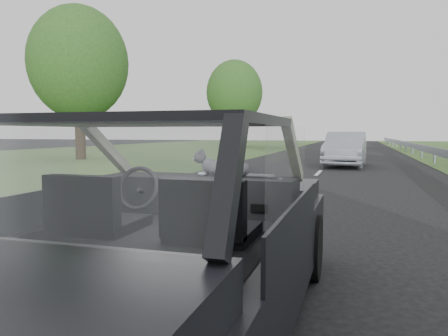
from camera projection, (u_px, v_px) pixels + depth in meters
The scene contains 10 objects.
ground at pixel (169, 327), 3.05m from camera, with size 140.00×140.00×0.00m, color black.
subject_car at pixel (168, 225), 2.99m from camera, with size 1.80×4.00×1.45m, color black.
dashboard at pixel (199, 194), 3.58m from camera, with size 1.58×0.45×0.30m, color black.
driver_seat at pixel (92, 206), 2.82m from camera, with size 0.50×0.72×0.42m, color black.
passenger_seat at pixel (209, 213), 2.58m from camera, with size 0.50×0.72×0.42m, color black.
steering_wheel at pixel (138, 188), 3.41m from camera, with size 0.36×0.36×0.04m, color black.
cat at pixel (226, 167), 3.53m from camera, with size 0.50×0.16×0.23m, color gray.
other_car at pixel (345, 149), 17.49m from camera, with size 1.65×4.19×1.38m, color #9BA0B1.
tree_5 at pixel (79, 85), 21.57m from camera, with size 4.85×4.85×7.35m, color #2A4F20, non-canonical shape.
tree_6 at pixel (234, 105), 38.56m from camera, with size 4.95×4.95×7.50m, color #2A4F20, non-canonical shape.
Camera 1 is at (1.24, -2.70, 1.36)m, focal length 35.00 mm.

